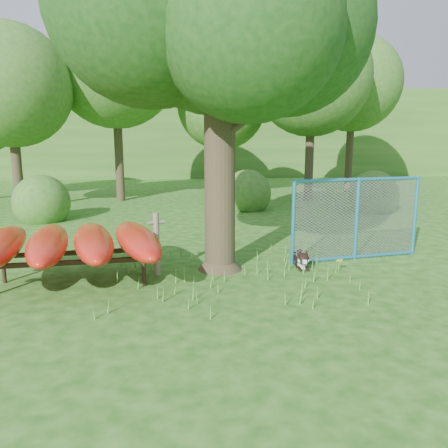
{
  "coord_description": "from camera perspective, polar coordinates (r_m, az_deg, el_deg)",
  "views": [
    {
      "loc": [
        -0.78,
        -7.08,
        2.64
      ],
      "look_at": [
        0.2,
        1.2,
        1.0
      ],
      "focal_mm": 35.0,
      "sensor_mm": 36.0,
      "label": 1
    }
  ],
  "objects": [
    {
      "name": "ground",
      "position": [
        7.59,
        -0.44,
        -9.21
      ],
      "size": [
        80.0,
        80.0,
        0.0
      ],
      "primitive_type": "plane",
      "color": "#1E5310",
      "rests_on": "ground"
    },
    {
      "name": "bg_tree_e",
      "position": [
        22.98,
        16.5,
        17.16
      ],
      "size": [
        4.6,
        4.6,
        7.55
      ],
      "color": "#332A1C",
      "rests_on": "ground"
    },
    {
      "name": "bg_tree_c",
      "position": [
        20.26,
        -0.29,
        15.28
      ],
      "size": [
        4.0,
        4.0,
        6.12
      ],
      "color": "#332A1C",
      "rests_on": "ground"
    },
    {
      "name": "shrub_right",
      "position": [
        16.95,
        18.78,
        1.57
      ],
      "size": [
        1.8,
        1.8,
        1.8
      ],
      "primitive_type": "sphere",
      "color": "#2F601F",
      "rests_on": "ground"
    },
    {
      "name": "bg_tree_a",
      "position": [
        18.1,
        -26.21,
        15.88
      ],
      "size": [
        4.4,
        4.4,
        6.7
      ],
      "color": "#332A1C",
      "rests_on": "ground"
    },
    {
      "name": "husky_dog",
      "position": [
        9.27,
        10.06,
        -4.63
      ],
      "size": [
        0.32,
        0.95,
        0.43
      ],
      "rotation": [
        0.0,
        0.0,
        -0.13
      ],
      "color": "black",
      "rests_on": "ground"
    },
    {
      "name": "shrub_mid",
      "position": [
        16.53,
        3.01,
        1.92
      ],
      "size": [
        1.8,
        1.8,
        1.8
      ],
      "primitive_type": "sphere",
      "color": "#2F601F",
      "rests_on": "ground"
    },
    {
      "name": "bg_tree_b",
      "position": [
        19.43,
        -14.07,
        19.6
      ],
      "size": [
        5.2,
        5.2,
        8.22
      ],
      "color": "#332A1C",
      "rests_on": "ground"
    },
    {
      "name": "oak_tree",
      "position": [
        9.0,
        -0.91,
        26.94
      ],
      "size": [
        6.19,
        5.44,
        7.64
      ],
      "rotation": [
        0.0,
        0.0,
        -0.1
      ],
      "color": "#332A1C",
      "rests_on": "ground"
    },
    {
      "name": "kayak_rack",
      "position": [
        8.36,
        -19.36,
        -2.37
      ],
      "size": [
        3.6,
        3.19,
        1.02
      ],
      "rotation": [
        0.0,
        0.0,
        0.08
      ],
      "color": "black",
      "rests_on": "ground"
    },
    {
      "name": "wildflower_clump",
      "position": [
        9.08,
        14.82,
        -4.77
      ],
      "size": [
        0.12,
        0.12,
        0.26
      ],
      "rotation": [
        0.0,
        0.0,
        -0.25
      ],
      "color": "#549932",
      "rests_on": "ground"
    },
    {
      "name": "bg_tree_d",
      "position": [
        19.14,
        11.46,
        18.25
      ],
      "size": [
        4.8,
        4.8,
        7.5
      ],
      "color": "#332A1C",
      "rests_on": "ground"
    },
    {
      "name": "fence_section",
      "position": [
        9.96,
        16.94,
        0.63
      ],
      "size": [
        3.08,
        0.57,
        3.02
      ],
      "rotation": [
        0.0,
        0.0,
        0.16
      ],
      "color": "teal",
      "rests_on": "ground"
    },
    {
      "name": "wooded_hillside",
      "position": [
        35.09,
        -5.61,
        11.66
      ],
      "size": [
        80.0,
        12.0,
        6.0
      ],
      "primitive_type": "cube",
      "color": "#2F601F",
      "rests_on": "ground"
    },
    {
      "name": "shrub_left",
      "position": [
        15.4,
        -22.55,
        0.4
      ],
      "size": [
        1.8,
        1.8,
        1.8
      ],
      "primitive_type": "sphere",
      "color": "#2F601F",
      "rests_on": "ground"
    },
    {
      "name": "wooden_post",
      "position": [
        8.55,
        -8.8,
        -2.4
      ],
      "size": [
        0.34,
        0.19,
        1.24
      ],
      "rotation": [
        0.0,
        0.0,
        0.38
      ],
      "color": "#6A5F4F",
      "rests_on": "ground"
    }
  ]
}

